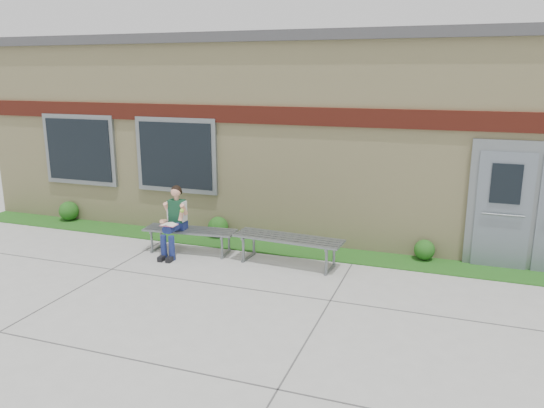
% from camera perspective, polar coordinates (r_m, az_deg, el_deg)
% --- Properties ---
extents(ground, '(80.00, 80.00, 0.00)m').
position_cam_1_polar(ground, '(8.18, -1.49, -10.76)').
color(ground, '#9E9E99').
rests_on(ground, ground).
extents(grass_strip, '(16.00, 0.80, 0.02)m').
position_cam_1_polar(grass_strip, '(10.47, 3.63, -5.06)').
color(grass_strip, '#204813').
rests_on(grass_strip, ground).
extents(school_building, '(16.20, 6.22, 4.20)m').
position_cam_1_polar(school_building, '(13.25, 7.86, 8.15)').
color(school_building, beige).
rests_on(school_building, ground).
extents(bench_left, '(1.84, 0.67, 0.47)m').
position_cam_1_polar(bench_left, '(10.42, -8.79, -3.26)').
color(bench_left, slate).
rests_on(bench_left, ground).
extents(bench_right, '(2.04, 0.70, 0.52)m').
position_cam_1_polar(bench_right, '(9.65, 1.75, -4.25)').
color(bench_right, slate).
rests_on(bench_right, ground).
extents(girl, '(0.47, 0.78, 1.33)m').
position_cam_1_polar(girl, '(10.26, -10.47, -1.61)').
color(girl, navy).
rests_on(girl, ground).
extents(shrub_west, '(0.45, 0.45, 0.45)m').
position_cam_1_polar(shrub_west, '(13.38, -21.02, -0.70)').
color(shrub_west, '#204813').
rests_on(shrub_west, grass_strip).
extents(shrub_mid, '(0.43, 0.43, 0.43)m').
position_cam_1_polar(shrub_mid, '(11.30, -5.82, -2.46)').
color(shrub_mid, '#204813').
rests_on(shrub_mid, grass_strip).
extents(shrub_east, '(0.38, 0.38, 0.38)m').
position_cam_1_polar(shrub_east, '(10.30, 16.08, -4.75)').
color(shrub_east, '#204813').
rests_on(shrub_east, grass_strip).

